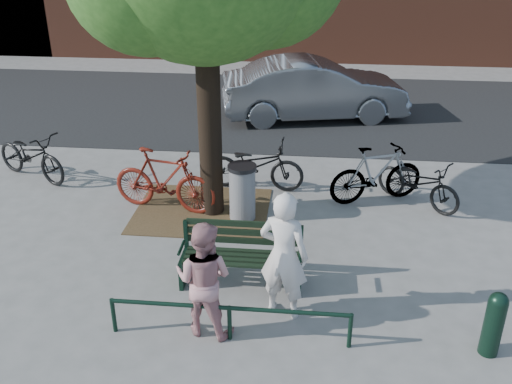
# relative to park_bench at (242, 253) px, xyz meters

# --- Properties ---
(ground) EXTENTS (90.00, 90.00, 0.00)m
(ground) POSITION_rel_park_bench_xyz_m (0.00, -0.08, -0.48)
(ground) COLOR gray
(ground) RESTS_ON ground
(dirt_pit) EXTENTS (2.40, 2.00, 0.02)m
(dirt_pit) POSITION_rel_park_bench_xyz_m (-1.00, 2.12, -0.47)
(dirt_pit) COLOR brown
(dirt_pit) RESTS_ON ground
(road) EXTENTS (40.00, 7.00, 0.01)m
(road) POSITION_rel_park_bench_xyz_m (0.00, 8.42, -0.47)
(road) COLOR black
(road) RESTS_ON ground
(park_bench) EXTENTS (1.74, 0.54, 0.97)m
(park_bench) POSITION_rel_park_bench_xyz_m (0.00, 0.00, 0.00)
(park_bench) COLOR black
(park_bench) RESTS_ON ground
(guard_railing) EXTENTS (3.06, 0.06, 0.51)m
(guard_railing) POSITION_rel_park_bench_xyz_m (0.00, -1.28, -0.08)
(guard_railing) COLOR black
(guard_railing) RESTS_ON ground
(person_left) EXTENTS (0.75, 0.60, 1.80)m
(person_left) POSITION_rel_park_bench_xyz_m (0.63, -0.67, 0.42)
(person_left) COLOR silver
(person_left) RESTS_ON ground
(person_right) EXTENTS (0.87, 0.74, 1.57)m
(person_right) POSITION_rel_park_bench_xyz_m (-0.33, -1.13, 0.31)
(person_right) COLOR tan
(person_right) RESTS_ON ground
(bollard) EXTENTS (0.24, 0.24, 0.88)m
(bollard) POSITION_rel_park_bench_xyz_m (3.20, -1.21, -0.01)
(bollard) COLOR black
(bollard) RESTS_ON ground
(litter_bin) EXTENTS (0.50, 0.50, 1.02)m
(litter_bin) POSITION_rel_park_bench_xyz_m (-0.23, 1.92, 0.04)
(litter_bin) COLOR gray
(litter_bin) RESTS_ON ground
(bicycle_a) EXTENTS (2.00, 1.45, 1.00)m
(bicycle_a) POSITION_rel_park_bench_xyz_m (-4.69, 3.21, 0.02)
(bicycle_a) COLOR black
(bicycle_a) RESTS_ON ground
(bicycle_b) EXTENTS (2.03, 0.93, 1.17)m
(bicycle_b) POSITION_rel_park_bench_xyz_m (-1.67, 2.12, 0.11)
(bicycle_b) COLOR #5D160D
(bicycle_b) RESTS_ON ground
(bicycle_c) EXTENTS (1.95, 0.79, 1.00)m
(bicycle_c) POSITION_rel_park_bench_xyz_m (-0.14, 3.17, 0.02)
(bicycle_c) COLOR black
(bicycle_c) RESTS_ON ground
(bicycle_d) EXTENTS (1.90, 1.15, 1.10)m
(bicycle_d) POSITION_rel_park_bench_xyz_m (2.16, 2.86, 0.07)
(bicycle_d) COLOR gray
(bicycle_d) RESTS_ON ground
(bicycle_e) EXTENTS (1.69, 1.58, 0.90)m
(bicycle_e) POSITION_rel_park_bench_xyz_m (2.92, 2.80, -0.03)
(bicycle_e) COLOR black
(bicycle_e) RESTS_ON ground
(parked_car) EXTENTS (4.99, 2.62, 1.56)m
(parked_car) POSITION_rel_park_bench_xyz_m (0.95, 7.65, 0.30)
(parked_car) COLOR slate
(parked_car) RESTS_ON ground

